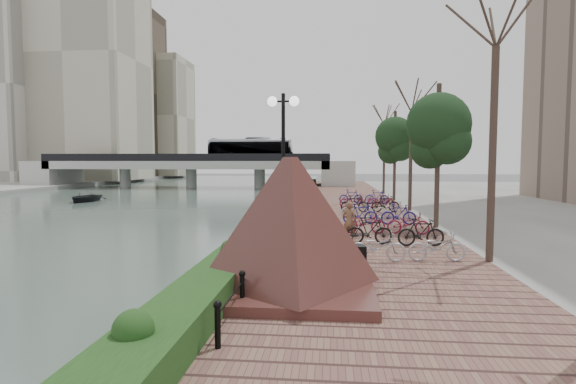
# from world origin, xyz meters

# --- Properties ---
(ground) EXTENTS (220.00, 220.00, 0.00)m
(ground) POSITION_xyz_m (0.00, 0.00, 0.00)
(ground) COLOR #59595B
(ground) RESTS_ON ground
(river_water) EXTENTS (30.00, 130.00, 0.02)m
(river_water) POSITION_xyz_m (-15.00, 25.00, 0.01)
(river_water) COLOR #47594F
(river_water) RESTS_ON ground
(promenade) EXTENTS (8.00, 75.00, 0.50)m
(promenade) POSITION_xyz_m (4.00, 17.50, 0.25)
(promenade) COLOR brown
(promenade) RESTS_ON ground
(hedge) EXTENTS (1.10, 56.00, 0.60)m
(hedge) POSITION_xyz_m (0.60, 20.00, 0.80)
(hedge) COLOR #173915
(hedge) RESTS_ON promenade
(chain_fence) EXTENTS (0.10, 14.10, 0.70)m
(chain_fence) POSITION_xyz_m (1.40, 2.00, 0.85)
(chain_fence) COLOR black
(chain_fence) RESTS_ON promenade
(granite_monument) EXTENTS (4.93, 4.93, 3.13)m
(granite_monument) POSITION_xyz_m (2.28, -1.71, 2.09)
(granite_monument) COLOR #481E20
(granite_monument) RESTS_ON promenade
(lamppost) EXTENTS (1.02, 0.32, 5.17)m
(lamppost) POSITION_xyz_m (1.68, 2.34, 4.20)
(lamppost) COLOR black
(lamppost) RESTS_ON promenade
(motorcycle) EXTENTS (0.72, 1.61, 0.97)m
(motorcycle) POSITION_xyz_m (3.87, 0.11, 0.99)
(motorcycle) COLOR black
(motorcycle) RESTS_ON promenade
(pedestrian) EXTENTS (0.65, 0.55, 1.52)m
(pedestrian) POSITION_xyz_m (3.90, 4.96, 1.26)
(pedestrian) COLOR brown
(pedestrian) RESTS_ON promenade
(bicycle_parking) EXTENTS (2.40, 19.89, 1.00)m
(bicycle_parking) POSITION_xyz_m (5.50, 10.72, 0.97)
(bicycle_parking) COLOR #ABACB0
(bicycle_parking) RESTS_ON promenade
(street_trees) EXTENTS (3.20, 37.12, 6.80)m
(street_trees) POSITION_xyz_m (8.00, 12.68, 3.69)
(street_trees) COLOR #35271F
(street_trees) RESTS_ON promenade
(bridge) EXTENTS (36.00, 10.77, 6.50)m
(bridge) POSITION_xyz_m (-13.38, 45.00, 3.37)
(bridge) COLOR #A7A7A2
(bridge) RESTS_ON ground
(boat) EXTENTS (2.83, 3.83, 0.77)m
(boat) POSITION_xyz_m (-17.93, 24.63, 0.40)
(boat) COLOR black
(boat) RESTS_ON river_water
(far_buildings) EXTENTS (35.00, 38.00, 38.00)m
(far_buildings) POSITION_xyz_m (-41.66, 65.91, 16.12)
(far_buildings) COLOR #B9B29A
(far_buildings) RESTS_ON far_bank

